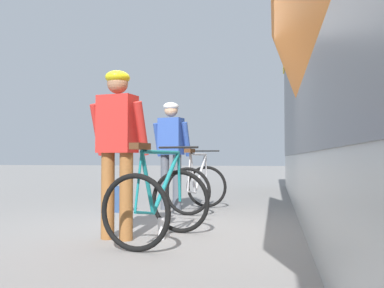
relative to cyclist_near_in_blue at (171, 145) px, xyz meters
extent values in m
plane|color=gray|center=(0.57, -1.99, -1.05)|extent=(80.00, 80.00, 0.00)
cube|color=orange|center=(1.94, -3.18, 0.75)|extent=(0.62, 5.17, 1.61)
cylinder|color=#4C515B|center=(-0.11, 0.02, -0.60)|extent=(0.14, 0.14, 0.90)
cylinder|color=#4C515B|center=(0.11, -0.02, -0.60)|extent=(0.14, 0.14, 0.90)
cube|color=#2D4C9E|center=(0.00, 0.00, 0.15)|extent=(0.42, 0.31, 0.60)
cylinder|color=#2D4C9E|center=(-0.25, 0.09, 0.10)|extent=(0.14, 0.27, 0.56)
cylinder|color=#2D4C9E|center=(0.26, -0.01, 0.10)|extent=(0.14, 0.27, 0.56)
sphere|color=tan|center=(0.00, 0.00, 0.58)|extent=(0.22, 0.22, 0.22)
ellipsoid|color=white|center=(0.00, 0.00, 0.64)|extent=(0.30, 0.32, 0.14)
cylinder|color=#935B2D|center=(-0.06, -2.49, -0.60)|extent=(0.14, 0.14, 0.90)
cylinder|color=#935B2D|center=(0.16, -2.53, -0.60)|extent=(0.14, 0.14, 0.90)
cube|color=red|center=(0.05, -2.51, 0.15)|extent=(0.41, 0.30, 0.60)
cylinder|color=red|center=(-0.20, -2.43, 0.10)|extent=(0.13, 0.27, 0.56)
cylinder|color=red|center=(0.32, -2.51, 0.10)|extent=(0.13, 0.27, 0.56)
sphere|color=#9E7051|center=(0.05, -2.51, 0.58)|extent=(0.22, 0.22, 0.22)
ellipsoid|color=yellow|center=(0.05, -2.51, 0.64)|extent=(0.30, 0.31, 0.14)
torus|color=black|center=(0.52, 0.42, -0.70)|extent=(0.71, 0.13, 0.71)
torus|color=black|center=(0.40, -0.60, -0.70)|extent=(0.71, 0.13, 0.71)
cylinder|color=silver|center=(0.48, 0.06, -0.45)|extent=(0.12, 0.64, 0.63)
cylinder|color=silver|center=(0.47, -0.05, -0.15)|extent=(0.13, 0.85, 0.04)
cylinder|color=silver|center=(0.43, -0.36, -0.45)|extent=(0.07, 0.28, 0.62)
cylinder|color=silver|center=(0.42, -0.42, -0.73)|extent=(0.07, 0.36, 0.08)
cylinder|color=silver|center=(0.41, -0.54, -0.42)|extent=(0.04, 0.15, 0.56)
cylinder|color=silver|center=(0.52, 0.39, -0.42)|extent=(0.04, 0.08, 0.55)
cylinder|color=black|center=(0.51, 0.37, -0.09)|extent=(0.48, 0.08, 0.02)
cube|color=#4C2D19|center=(0.41, -0.51, -0.10)|extent=(0.13, 0.25, 0.06)
torus|color=black|center=(0.61, -2.01, -0.70)|extent=(0.71, 0.18, 0.71)
torus|color=black|center=(0.42, -3.01, -0.70)|extent=(0.71, 0.18, 0.71)
cylinder|color=#197A7F|center=(0.55, -2.36, -0.45)|extent=(0.16, 0.64, 0.63)
cylinder|color=#197A7F|center=(0.52, -2.47, -0.15)|extent=(0.19, 0.84, 0.04)
cylinder|color=#197A7F|center=(0.47, -2.78, -0.45)|extent=(0.09, 0.28, 0.62)
cylinder|color=#197A7F|center=(0.46, -2.84, -0.73)|extent=(0.09, 0.36, 0.08)
cylinder|color=#197A7F|center=(0.44, -2.95, -0.42)|extent=(0.05, 0.15, 0.56)
cylinder|color=#197A7F|center=(0.61, -2.03, -0.42)|extent=(0.05, 0.09, 0.55)
cylinder|color=black|center=(0.60, -2.06, -0.09)|extent=(0.48, 0.11, 0.02)
cube|color=#4C2D19|center=(0.44, -2.92, -0.10)|extent=(0.14, 0.25, 0.06)
cube|color=navy|center=(-0.72, -0.43, -0.85)|extent=(0.32, 0.25, 0.40)
cylinder|color=silver|center=(0.51, -2.42, -0.94)|extent=(0.07, 0.07, 0.22)
camera|label=1|loc=(1.66, -6.60, -0.21)|focal=38.84mm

